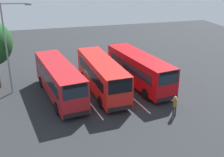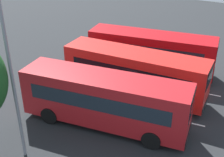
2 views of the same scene
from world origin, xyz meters
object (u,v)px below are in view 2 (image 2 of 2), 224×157
at_px(bus_center_left, 135,72).
at_px(bus_center_right, 151,51).
at_px(bus_far_left, 105,99).
at_px(street_lamp, 16,69).

distance_m(bus_center_left, bus_center_right, 4.09).
height_order(bus_center_left, bus_center_right, same).
bearing_deg(bus_far_left, bus_center_left, 82.00).
relative_size(bus_far_left, street_lamp, 1.18).
distance_m(bus_far_left, bus_center_left, 4.09).
height_order(bus_center_left, street_lamp, street_lamp).
relative_size(bus_center_left, bus_center_right, 0.99).
bearing_deg(bus_center_right, street_lamp, -107.26).
height_order(bus_far_left, street_lamp, street_lamp).
distance_m(bus_center_left, street_lamp, 9.13).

